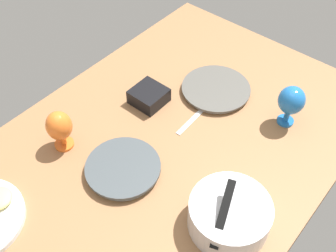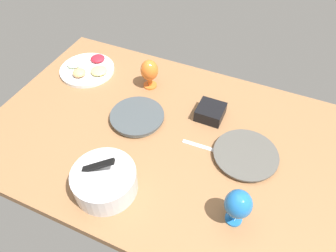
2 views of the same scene
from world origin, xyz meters
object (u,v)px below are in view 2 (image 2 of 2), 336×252
(dinner_plate_right, at_px, (137,117))
(mixing_bowl, at_px, (105,180))
(hurricane_glass_orange, at_px, (149,71))
(square_bowl_black, at_px, (211,111))
(fruit_platter, at_px, (88,69))
(dinner_plate_left, at_px, (246,155))
(hurricane_glass_blue, at_px, (238,205))

(dinner_plate_right, height_order, mixing_bowl, mixing_bowl)
(hurricane_glass_orange, height_order, square_bowl_black, hurricane_glass_orange)
(fruit_platter, height_order, hurricane_glass_orange, hurricane_glass_orange)
(square_bowl_black, bearing_deg, fruit_platter, -4.41)
(mixing_bowl, xyz_separation_m, fruit_platter, (0.48, -0.59, -0.04))
(dinner_plate_left, xyz_separation_m, square_bowl_black, (0.21, -0.16, 0.02))
(fruit_platter, xyz_separation_m, square_bowl_black, (-0.72, 0.06, 0.02))
(hurricane_glass_blue, relative_size, square_bowl_black, 1.35)
(fruit_platter, xyz_separation_m, hurricane_glass_orange, (-0.36, -0.03, 0.08))
(square_bowl_black, bearing_deg, hurricane_glass_blue, 118.21)
(hurricane_glass_orange, xyz_separation_m, hurricane_glass_blue, (-0.60, 0.54, 0.01))
(fruit_platter, bearing_deg, dinner_plate_right, 152.95)
(mixing_bowl, height_order, fruit_platter, mixing_bowl)
(fruit_platter, distance_m, hurricane_glass_orange, 0.37)
(hurricane_glass_blue, bearing_deg, dinner_plate_right, -28.76)
(dinner_plate_right, xyz_separation_m, fruit_platter, (0.41, -0.21, -0.00))
(hurricane_glass_orange, xyz_separation_m, square_bowl_black, (-0.35, 0.08, -0.06))
(fruit_platter, relative_size, hurricane_glass_orange, 1.86)
(dinner_plate_left, xyz_separation_m, mixing_bowl, (0.45, 0.37, 0.04))
(mixing_bowl, height_order, square_bowl_black, mixing_bowl)
(dinner_plate_right, distance_m, mixing_bowl, 0.38)
(dinner_plate_right, distance_m, fruit_platter, 0.46)
(hurricane_glass_blue, xyz_separation_m, square_bowl_black, (0.24, -0.46, -0.07))
(dinner_plate_left, height_order, fruit_platter, fruit_platter)
(hurricane_glass_orange, bearing_deg, dinner_plate_left, 156.42)
(mixing_bowl, bearing_deg, hurricane_glass_orange, -79.47)
(dinner_plate_left, relative_size, hurricane_glass_orange, 1.74)
(dinner_plate_left, bearing_deg, hurricane_glass_blue, 96.33)
(hurricane_glass_blue, bearing_deg, hurricane_glass_orange, -42.00)
(hurricane_glass_blue, bearing_deg, fruit_platter, -28.03)
(mixing_bowl, bearing_deg, square_bowl_black, -114.28)
(dinner_plate_left, distance_m, square_bowl_black, 0.27)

